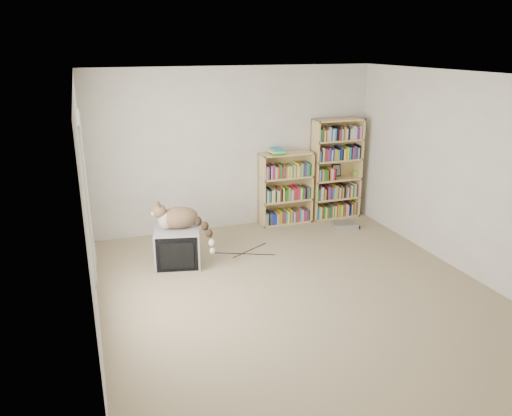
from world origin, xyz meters
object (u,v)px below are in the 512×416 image
object	(u,v)px
bookcase_tall	(336,171)
dvd_player	(345,225)
crt_tv	(178,247)
cat	(183,221)
bookcase_short	(285,191)

from	to	relation	value
bookcase_tall	dvd_player	world-z (taller)	bookcase_tall
crt_tv	cat	xyz separation A→B (m)	(0.09, -0.00, 0.36)
bookcase_tall	cat	bearing A→B (deg)	-158.86
bookcase_short	dvd_player	xyz separation A→B (m)	(0.80, -0.57, -0.49)
cat	bookcase_tall	xyz separation A→B (m)	(2.78, 1.07, 0.18)
cat	dvd_player	size ratio (longest dim) A/B	1.98
crt_tv	cat	size ratio (longest dim) A/B	0.90
cat	bookcase_short	distance (m)	2.17
cat	bookcase_tall	bearing A→B (deg)	22.02
crt_tv	bookcase_short	bearing A→B (deg)	40.85
crt_tv	dvd_player	world-z (taller)	crt_tv
bookcase_short	crt_tv	bearing A→B (deg)	-151.45
cat	dvd_player	distance (m)	2.79
crt_tv	cat	world-z (taller)	cat
crt_tv	dvd_player	distance (m)	2.83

